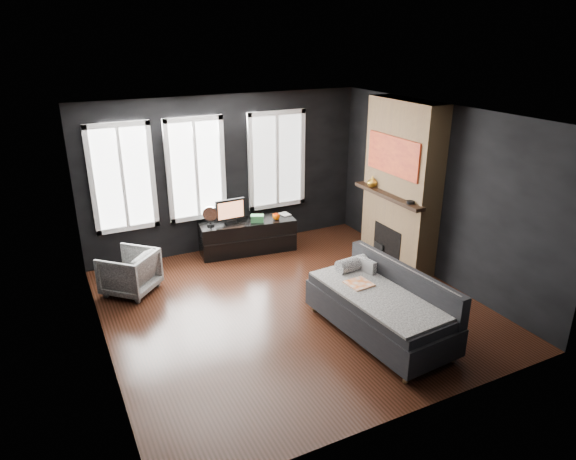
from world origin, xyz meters
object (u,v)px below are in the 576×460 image
media_console (248,236)px  armchair (129,270)px  sofa (380,304)px  mantel_vase (372,182)px  book (281,210)px  mug (276,216)px  monitor (230,210)px

media_console → armchair: bearing=-156.6°
sofa → mantel_vase: mantel_vase is taller
book → mug: bearing=-137.8°
armchair → media_console: 2.24m
armchair → media_console: (2.15, 0.63, -0.07)m
armchair → sofa: bearing=89.7°
sofa → monitor: (-0.77, 3.28, 0.37)m
sofa → mantel_vase: (1.36, 2.18, 0.88)m
monitor → mantel_vase: size_ratio=2.93×
monitor → mantel_vase: (2.14, -1.10, 0.51)m
mantel_vase → media_console: bearing=150.4°
media_console → mug: mug is taller
armchair → mug: 2.69m
book → mantel_vase: (1.19, -1.05, 0.64)m
media_console → mantel_vase: 2.36m
sofa → book: sofa is taller
book → monitor: bearing=177.3°
sofa → mug: (0.00, 3.08, 0.20)m
book → mantel_vase: size_ratio=1.16×
monitor → armchair: bearing=-162.6°
book → media_console: bearing=-179.8°
sofa → monitor: bearing=98.6°
sofa → media_console: bearing=93.9°
media_console → mantel_vase: bearing=-22.4°
media_console → mug: size_ratio=12.91×
sofa → monitor: 3.39m
media_console → mug: (0.49, -0.15, 0.35)m
mug → book: book is taller
monitor → mug: (0.77, -0.20, -0.18)m
armchair → mantel_vase: size_ratio=3.87×
monitor → mug: monitor is taller
armchair → monitor: 2.03m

